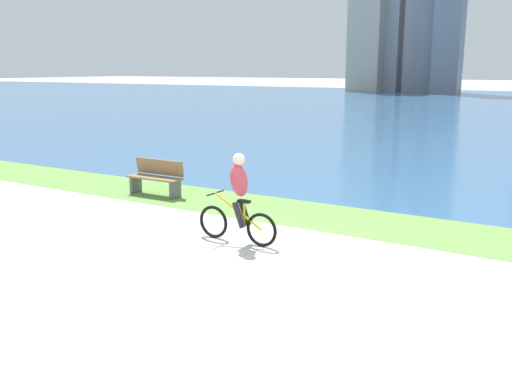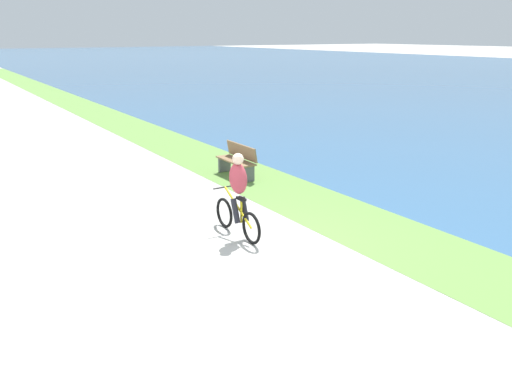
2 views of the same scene
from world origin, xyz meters
name	(u,v)px [view 1 (image 1 of 2)]	position (x,y,z in m)	size (l,w,h in m)	color
ground_plane	(263,252)	(0.00, 0.00, 0.00)	(300.00, 300.00, 0.00)	#B2AFA8
grass_strip_bayside	(328,217)	(0.00, 2.79, 0.00)	(120.00, 2.18, 0.01)	#6B9947
cyclist_lead	(238,198)	(-0.68, 0.27, 0.83)	(1.68, 0.52, 1.66)	black
bench_near_path	(156,177)	(-4.62, 2.55, 0.45)	(1.50, 0.47, 0.90)	olive
city_skyline_far_shore	(469,7)	(-10.59, 68.65, 10.48)	(43.94, 11.42, 27.12)	#ADA899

